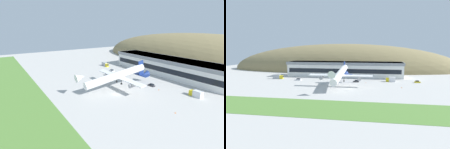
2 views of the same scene
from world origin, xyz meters
TOP-DOWN VIEW (x-y plane):
  - ground_plane at (0.00, 0.00)m, footprint 369.08×369.08m
  - grass_strip_foreground at (0.00, -43.22)m, footprint 332.17×26.07m
  - hill_backdrop at (-23.34, 111.44)m, footprint 251.50×86.21m
  - terminal_building at (-11.60, 55.41)m, footprint 95.27×20.92m
  - cargo_airplane at (-6.93, 6.28)m, footprint 39.57×49.14m
  - service_car_0 at (1.01, 25.52)m, footprint 4.30×2.22m
  - service_car_1 at (42.59, 30.50)m, footprint 3.99×1.71m
  - service_car_2 at (-41.80, 26.25)m, footprint 4.47×1.96m
  - fuel_truck at (25.01, 32.04)m, footprint 6.75×3.02m
  - box_truck at (-60.30, 31.49)m, footprint 8.08×2.72m
  - traffic_cone_0 at (7.95, 23.90)m, footprint 0.52×0.52m
  - traffic_cone_1 at (30.00, 8.51)m, footprint 0.52×0.52m

SIDE VIEW (x-z plane):
  - ground_plane at x=0.00m, z-range 0.00..0.00m
  - hill_backdrop at x=-23.34m, z-range -28.32..28.32m
  - grass_strip_foreground at x=0.00m, z-range 0.00..0.08m
  - traffic_cone_0 at x=7.95m, z-range -0.01..0.57m
  - traffic_cone_1 at x=30.00m, z-range -0.01..0.57m
  - service_car_0 at x=1.01m, z-range -0.13..1.35m
  - service_car_2 at x=-41.80m, z-range -0.13..1.37m
  - service_car_1 at x=42.59m, z-range -0.14..1.46m
  - box_truck at x=-60.30m, z-range -0.09..3.22m
  - fuel_truck at x=25.01m, z-range -0.09..3.27m
  - terminal_building at x=-11.60m, z-range 0.81..13.08m
  - cargo_airplane at x=-6.93m, z-range 1.63..13.55m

